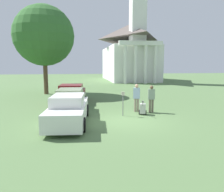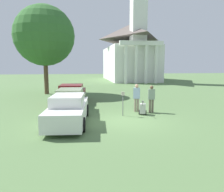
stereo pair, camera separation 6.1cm
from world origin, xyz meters
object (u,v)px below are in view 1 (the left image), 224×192
Objects in this scene: parking_meter at (123,99)px; person_supervisor at (151,97)px; parked_car_white at (69,110)px; equipment_cart at (143,108)px; parked_car_maroon at (72,94)px; person_worker at (137,96)px; church at (129,50)px; parked_car_sage at (70,100)px.

person_supervisor reaches higher than parking_meter.
parked_car_white is 4.65m from equipment_cart.
person_worker reaches higher than parked_car_maroon.
parked_car_white is 5.32× the size of equipment_cart.
parked_car_white is at bearing 48.90° from person_worker.
church is at bearing 76.44° from parked_car_white.
parking_meter is 1.46m from person_worker.
parking_meter is at bearing 26.60° from parked_car_white.
parked_car_maroon reaches higher than parking_meter.
church reaches higher than person_supervisor.
equipment_cart is at bearing -101.76° from church.
person_worker is 1.08m from equipment_cart.
parked_car_sage reaches higher than parking_meter.
parking_meter is at bearing 30.91° from person_supervisor.
person_supervisor is (0.90, -0.30, -0.05)m from person_worker.
parking_meter is (3.17, -2.04, 0.32)m from parked_car_sage.
person_worker is 0.95m from person_supervisor.
parked_car_maroon is 3.47× the size of parking_meter.
church is at bearing 96.01° from equipment_cart.
person_supervisor is at bearing -176.63° from person_worker.
parked_car_sage is 30.18m from church.
parked_car_maroon is 2.90× the size of person_supervisor.
parking_meter is 0.80× the size of person_worker.
parked_car_white is 3.27m from parked_car_sage.
parked_car_sage is 4.85m from equipment_cart.
person_supervisor reaches higher than parked_car_maroon.
parked_car_sage is at bearing 147.23° from parking_meter.
person_supervisor is at bearing -9.65° from parked_car_sage.
person_supervisor is at bearing 25.36° from parked_car_white.
parked_car_white is at bearing 32.91° from person_supervisor.
parking_meter is 2.11m from person_supervisor.
church is (7.45, 29.80, 4.91)m from parking_meter.
person_worker is 1.82× the size of equipment_cart.
parking_meter is 0.84× the size of person_supervisor.
equipment_cart is at bearing 49.20° from person_supervisor.
person_worker is (1.11, 0.95, 0.03)m from parking_meter.
parking_meter is 0.06× the size of church.
parked_car_maroon is at bearing 95.32° from parked_car_sage.
equipment_cart is at bearing 5.11° from parking_meter.
equipment_cart is (4.44, 1.35, -0.33)m from parked_car_white.
church is (6.34, 28.85, 4.87)m from person_worker.
parked_car_sage is 5.36m from person_supervisor.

